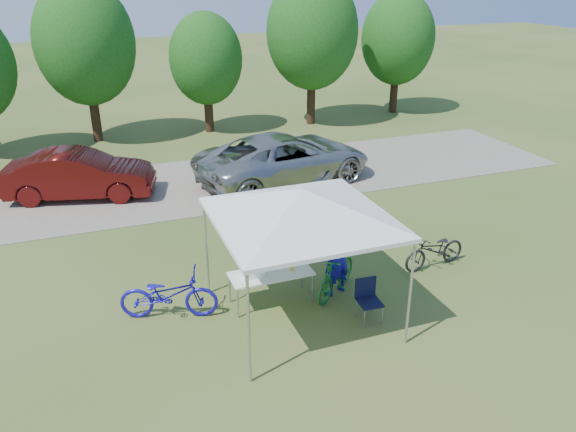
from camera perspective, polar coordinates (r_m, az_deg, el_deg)
name	(u,v)px	position (r m, az deg, el deg)	size (l,w,h in m)	color
ground	(300,316)	(11.40, 1.25, -10.10)	(100.00, 100.00, 0.00)	#2D5119
gravel_strip	(208,183)	(18.27, -8.10, 3.33)	(24.00, 5.00, 0.02)	gray
canopy	(301,193)	(10.15, 1.38, 2.38)	(4.53, 4.53, 3.00)	#A5A5AA
treeline	(160,47)	(23.20, -12.91, 16.39)	(24.89, 4.28, 6.30)	#382314
folding_table	(271,275)	(11.48, -1.74, -5.99)	(1.69, 0.71, 0.70)	white
folding_chair	(368,296)	(11.19, 8.10, -8.03)	(0.46, 0.48, 0.85)	black
cooler	(253,269)	(11.28, -3.61, -5.42)	(0.44, 0.30, 0.32)	white
ice_cream_cup	(292,269)	(11.54, 0.42, -5.40)	(0.08, 0.08, 0.06)	gold
cyclist	(336,255)	(11.73, 4.94, -4.00)	(0.66, 0.43, 1.80)	#14118F
bike_blue	(169,295)	(11.36, -12.03, -7.81)	(0.67, 1.92, 1.01)	#1B14AF
bike_green	(336,273)	(11.90, 4.93, -5.76)	(0.47, 1.66, 1.00)	#176B2A
bike_dark	(435,250)	(13.33, 14.72, -3.39)	(0.58, 1.65, 0.87)	black
minivan	(285,159)	(17.89, -0.33, 5.86)	(2.63, 5.70, 1.59)	#A7A8A3
sedan	(79,175)	(17.83, -20.42, 3.97)	(1.50, 4.31, 1.42)	#4A0D0C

